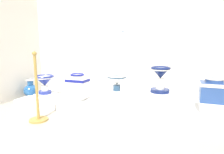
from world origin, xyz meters
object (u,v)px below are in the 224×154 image
at_px(antique_toilet_leftmost, 160,76).
at_px(plinth_block_leftmost, 159,100).
at_px(plinth_block_squat_floral, 212,107).
at_px(decorative_vase_spare, 31,90).
at_px(plinth_block_slender_white, 45,95).
at_px(antique_toilet_pale_glazed, 78,85).
at_px(plinth_block_broad_patterned, 117,98).
at_px(plinth_block_pale_glazed, 78,98).
at_px(antique_toilet_slender_white, 45,81).
at_px(stanchion_post_near_left, 37,102).
at_px(antique_toilet_broad_patterned, 117,81).
at_px(info_placard_first, 59,35).
at_px(info_placard_third, 125,34).
at_px(antique_toilet_squat_floral, 213,89).
at_px(info_placard_second, 89,35).

bearing_deg(antique_toilet_leftmost, plinth_block_leftmost, 26.57).
relative_size(plinth_block_squat_floral, decorative_vase_spare, 0.81).
relative_size(plinth_block_slender_white, plinth_block_leftmost, 1.00).
distance_m(antique_toilet_pale_glazed, plinth_block_broad_patterned, 0.81).
height_order(plinth_block_pale_glazed, plinth_block_squat_floral, plinth_block_squat_floral).
distance_m(antique_toilet_slender_white, plinth_block_squat_floral, 3.09).
relative_size(antique_toilet_pale_glazed, decorative_vase_spare, 1.11).
height_order(plinth_block_leftmost, decorative_vase_spare, decorative_vase_spare).
bearing_deg(antique_toilet_leftmost, plinth_block_squat_floral, 1.20).
bearing_deg(stanchion_post_near_left, antique_toilet_pale_glazed, 83.61).
distance_m(antique_toilet_broad_patterned, info_placard_first, 1.87).
xyz_separation_m(antique_toilet_broad_patterned, antique_toilet_leftmost, (0.76, -0.02, 0.12)).
xyz_separation_m(plinth_block_squat_floral, info_placard_third, (-1.56, 0.53, 1.17)).
bearing_deg(antique_toilet_leftmost, antique_toilet_squat_floral, 1.20).
height_order(antique_toilet_leftmost, info_placard_third, info_placard_third).
bearing_deg(info_placard_first, antique_toilet_slender_white, -87.10).
bearing_deg(antique_toilet_leftmost, antique_toilet_pale_glazed, -179.44).
bearing_deg(plinth_block_pale_glazed, info_placard_first, 143.94).
relative_size(antique_toilet_slender_white, plinth_block_pale_glazed, 1.06).
height_order(antique_toilet_slender_white, stanchion_post_near_left, stanchion_post_near_left).
bearing_deg(plinth_block_leftmost, info_placard_third, 144.72).
xyz_separation_m(plinth_block_broad_patterned, info_placard_second, (-0.82, 0.53, 1.18)).
distance_m(antique_toilet_slender_white, info_placard_second, 1.34).
height_order(info_placard_second, stanchion_post_near_left, info_placard_second).
height_order(plinth_block_slender_white, antique_toilet_squat_floral, antique_toilet_squat_floral).
xyz_separation_m(antique_toilet_pale_glazed, stanchion_post_near_left, (-0.11, -0.98, -0.07)).
bearing_deg(info_placard_second, info_placard_first, -180.00).
relative_size(plinth_block_slender_white, antique_toilet_slender_white, 0.95).
xyz_separation_m(plinth_block_slender_white, plinth_block_pale_glazed, (0.74, 0.05, -0.01)).
xyz_separation_m(plinth_block_slender_white, plinth_block_broad_patterned, (1.53, 0.08, 0.05)).
relative_size(plinth_block_slender_white, info_placard_second, 2.94).
bearing_deg(plinth_block_leftmost, decorative_vase_spare, -179.28).
distance_m(info_placard_first, stanchion_post_near_left, 1.99).
xyz_separation_m(plinth_block_leftmost, antique_toilet_squat_floral, (0.79, 0.02, 0.24)).
height_order(plinth_block_squat_floral, info_placard_second, info_placard_second).
relative_size(antique_toilet_broad_patterned, plinth_block_leftmost, 1.00).
bearing_deg(plinth_block_broad_patterned, info_placard_third, 91.24).
relative_size(antique_toilet_leftmost, stanchion_post_near_left, 0.41).
xyz_separation_m(antique_toilet_slender_white, plinth_block_leftmost, (2.29, 0.07, -0.18)).
distance_m(antique_toilet_leftmost, plinth_block_squat_floral, 0.90).
xyz_separation_m(decorative_vase_spare, stanchion_post_near_left, (1.04, -0.96, 0.11)).
xyz_separation_m(plinth_block_leftmost, decorative_vase_spare, (-2.70, -0.03, -0.05)).
relative_size(plinth_block_leftmost, antique_toilet_leftmost, 0.85).
bearing_deg(antique_toilet_squat_floral, antique_toilet_broad_patterned, -179.99).
distance_m(info_placard_third, stanchion_post_near_left, 2.07).
height_order(antique_toilet_pale_glazed, decorative_vase_spare, antique_toilet_pale_glazed).
distance_m(plinth_block_pale_glazed, info_placard_third, 1.57).
bearing_deg(info_placard_second, info_placard_third, 0.00).
distance_m(plinth_block_leftmost, info_placard_third, 1.47).
xyz_separation_m(antique_toilet_slender_white, antique_toilet_squat_floral, (3.08, 0.08, 0.06)).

